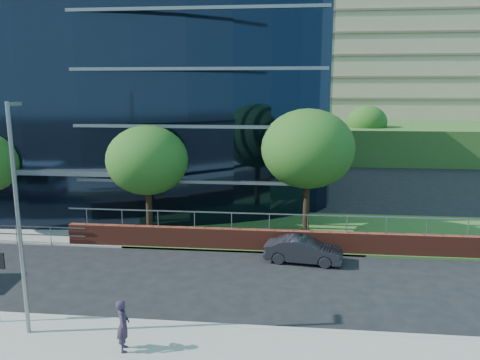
# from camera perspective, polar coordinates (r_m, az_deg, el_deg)

# --- Properties ---
(grass_verge) EXTENTS (36.00, 8.00, 0.12)m
(grass_verge) POSITION_cam_1_polar(r_m,az_deg,el_deg) (30.07, 23.41, -6.19)
(grass_verge) COLOR #2D511E
(grass_verge) RESTS_ON ground
(glass_office) EXTENTS (44.00, 23.10, 16.00)m
(glass_office) POSITION_cam_1_polar(r_m,az_deg,el_deg) (41.78, -21.25, 9.69)
(glass_office) COLOR black
(glass_office) RESTS_ON ground
(retaining_wall) EXTENTS (34.00, 0.40, 2.11)m
(retaining_wall) POSITION_cam_1_polar(r_m,az_deg,el_deg) (25.49, 17.29, -7.52)
(retaining_wall) COLOR maroon
(retaining_wall) RESTS_ON ground
(apartment_block) EXTENTS (60.00, 42.00, 30.00)m
(apartment_block) POSITION_cam_1_polar(r_m,az_deg,el_deg) (75.58, 19.56, 12.53)
(apartment_block) COLOR #2D511E
(apartment_block) RESTS_ON ground
(tree_far_c) EXTENTS (4.62, 4.62, 6.51)m
(tree_far_c) POSITION_cam_1_polar(r_m,az_deg,el_deg) (26.90, -11.24, 2.36)
(tree_far_c) COLOR black
(tree_far_c) RESTS_ON ground
(tree_far_d) EXTENTS (5.28, 5.28, 7.44)m
(tree_far_d) POSITION_cam_1_polar(r_m,az_deg,el_deg) (26.62, 8.27, 3.78)
(tree_far_d) COLOR black
(tree_far_d) RESTS_ON ground
(tree_dist_e) EXTENTS (4.62, 4.62, 6.51)m
(tree_dist_e) POSITION_cam_1_polar(r_m,az_deg,el_deg) (57.24, 15.23, 6.79)
(tree_dist_e) COLOR black
(tree_dist_e) RESTS_ON ground
(streetlight_east) EXTENTS (0.15, 0.77, 8.00)m
(streetlight_east) POSITION_cam_1_polar(r_m,az_deg,el_deg) (17.30, -25.42, -3.75)
(streetlight_east) COLOR slate
(streetlight_east) RESTS_ON pavement_near
(parked_car) EXTENTS (3.99, 1.84, 1.27)m
(parked_car) POSITION_cam_1_polar(r_m,az_deg,el_deg) (23.72, 7.75, -8.46)
(parked_car) COLOR black
(parked_car) RESTS_ON ground
(pedestrian) EXTENTS (0.59, 0.73, 1.74)m
(pedestrian) POSITION_cam_1_polar(r_m,az_deg,el_deg) (16.29, -14.06, -16.81)
(pedestrian) COLOR #2B2031
(pedestrian) RESTS_ON pavement_near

